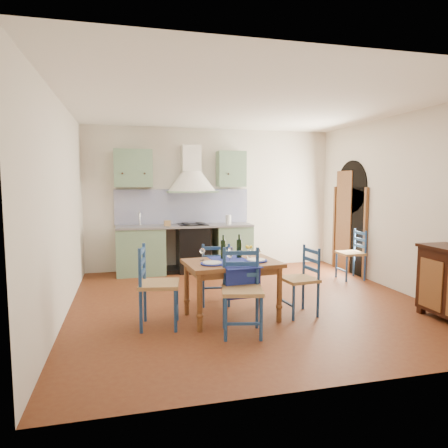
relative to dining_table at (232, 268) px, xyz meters
The scene contains 11 objects.
floor 0.99m from the dining_table, 56.24° to the left, with size 5.00×5.00×0.00m, color #4E2010.
back_wall 2.93m from the dining_table, 91.14° to the left, with size 5.00×0.96×2.80m.
right_wall 3.12m from the dining_table, 17.07° to the left, with size 0.26×5.00×2.80m.
left_wall 2.30m from the dining_table, 163.61° to the left, with size 0.04×5.00×2.80m, color beige.
ceiling 2.27m from the dining_table, 56.24° to the left, with size 5.00×5.00×0.01m, color white.
dining_table is the anchor object (origin of this frame).
chair_near 0.55m from the dining_table, 92.98° to the right, with size 0.54×0.54×0.98m.
chair_far 0.67m from the dining_table, 97.22° to the left, with size 0.47×0.47×0.89m.
chair_left 0.98m from the dining_table, behind, with size 0.53×0.53×0.99m.
chair_right 0.94m from the dining_table, ahead, with size 0.46×0.46×0.90m.
chair_spare 3.05m from the dining_table, 29.71° to the left, with size 0.42×0.42×0.89m.
Camera 1 is at (-1.71, -5.42, 1.74)m, focal length 32.00 mm.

